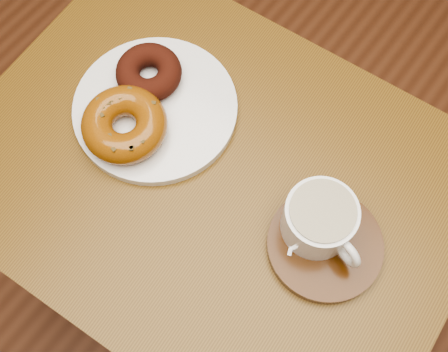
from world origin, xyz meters
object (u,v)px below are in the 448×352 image
Objects in this scene: cafe_table at (215,200)px; saucer at (325,245)px; donut_plate at (155,108)px; coffee_cup at (320,220)px.

saucer reaches higher than cafe_table.
coffee_cup reaches higher than donut_plate.
donut_plate is (-0.14, 0.03, 0.12)m from cafe_table.
cafe_table is at bearing -12.69° from donut_plate.
coffee_cup reaches higher than saucer.
saucer reaches higher than donut_plate.
cafe_table is 0.23m from saucer.
coffee_cup is at bearing 1.96° from cafe_table.
saucer is at bearing -4.48° from donut_plate.
saucer is 1.26× the size of coffee_cup.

